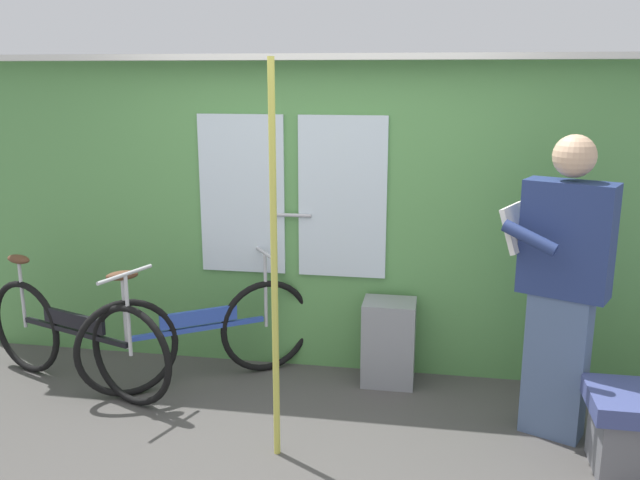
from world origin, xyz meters
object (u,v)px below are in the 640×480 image
at_px(trash_bin_by_wall, 389,342).
at_px(handrail_pole, 274,269).
at_px(bicycle_near_door, 74,337).
at_px(bicycle_leaning_behind, 198,334).
at_px(passenger_reading_newspaper, 562,282).

bearing_deg(trash_bin_by_wall, handrail_pole, -118.13).
relative_size(bicycle_near_door, bicycle_leaning_behind, 1.16).
xyz_separation_m(passenger_reading_newspaper, handrail_pole, (-1.52, -0.49, 0.15)).
bearing_deg(bicycle_near_door, trash_bin_by_wall, 31.57).
distance_m(bicycle_leaning_behind, handrail_pole, 1.28).
height_order(bicycle_near_door, passenger_reading_newspaper, passenger_reading_newspaper).
height_order(bicycle_near_door, trash_bin_by_wall, bicycle_near_door).
distance_m(bicycle_leaning_behind, passenger_reading_newspaper, 2.33).
distance_m(bicycle_near_door, trash_bin_by_wall, 2.10).
height_order(bicycle_leaning_behind, trash_bin_by_wall, bicycle_leaning_behind).
bearing_deg(handrail_pole, bicycle_near_door, 159.04).
bearing_deg(bicycle_leaning_behind, passenger_reading_newspaper, -41.61).
relative_size(bicycle_near_door, trash_bin_by_wall, 2.72).
bearing_deg(trash_bin_by_wall, bicycle_near_door, -168.27).
bearing_deg(handrail_pole, trash_bin_by_wall, 61.87).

